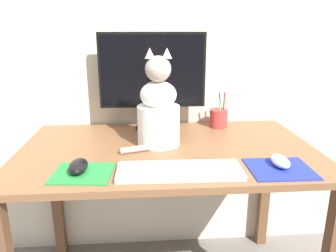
{
  "coord_description": "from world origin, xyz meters",
  "views": [
    {
      "loc": [
        -0.1,
        -1.26,
        1.2
      ],
      "look_at": [
        -0.01,
        -0.1,
        0.85
      ],
      "focal_mm": 35.0,
      "sensor_mm": 36.0,
      "label": 1
    }
  ],
  "objects_px": {
    "cat": "(158,110)",
    "pen_cup": "(219,118)",
    "computer_mouse_left": "(78,166)",
    "monitor": "(153,76)",
    "computer_mouse_right": "(280,161)",
    "keyboard": "(180,170)"
  },
  "relations": [
    {
      "from": "cat",
      "to": "pen_cup",
      "type": "relative_size",
      "value": 2.28
    },
    {
      "from": "computer_mouse_left",
      "to": "pen_cup",
      "type": "relative_size",
      "value": 0.65
    },
    {
      "from": "monitor",
      "to": "computer_mouse_right",
      "type": "bearing_deg",
      "value": -48.54
    },
    {
      "from": "computer_mouse_right",
      "to": "monitor",
      "type": "bearing_deg",
      "value": 131.46
    },
    {
      "from": "computer_mouse_right",
      "to": "pen_cup",
      "type": "bearing_deg",
      "value": 102.5
    },
    {
      "from": "computer_mouse_right",
      "to": "keyboard",
      "type": "bearing_deg",
      "value": -175.26
    },
    {
      "from": "computer_mouse_left",
      "to": "computer_mouse_right",
      "type": "height_order",
      "value": "computer_mouse_left"
    },
    {
      "from": "keyboard",
      "to": "cat",
      "type": "distance_m",
      "value": 0.33
    },
    {
      "from": "pen_cup",
      "to": "monitor",
      "type": "bearing_deg",
      "value": -178.97
    },
    {
      "from": "monitor",
      "to": "pen_cup",
      "type": "xyz_separation_m",
      "value": [
        0.32,
        0.01,
        -0.21
      ]
    },
    {
      "from": "computer_mouse_right",
      "to": "pen_cup",
      "type": "height_order",
      "value": "pen_cup"
    },
    {
      "from": "keyboard",
      "to": "computer_mouse_left",
      "type": "distance_m",
      "value": 0.35
    },
    {
      "from": "pen_cup",
      "to": "cat",
      "type": "bearing_deg",
      "value": -143.37
    },
    {
      "from": "computer_mouse_left",
      "to": "cat",
      "type": "height_order",
      "value": "cat"
    },
    {
      "from": "pen_cup",
      "to": "computer_mouse_right",
      "type": "bearing_deg",
      "value": -77.5
    },
    {
      "from": "keyboard",
      "to": "computer_mouse_right",
      "type": "height_order",
      "value": "computer_mouse_right"
    },
    {
      "from": "computer_mouse_right",
      "to": "cat",
      "type": "xyz_separation_m",
      "value": [
        -0.42,
        0.27,
        0.13
      ]
    },
    {
      "from": "computer_mouse_left",
      "to": "computer_mouse_right",
      "type": "relative_size",
      "value": 1.03
    },
    {
      "from": "keyboard",
      "to": "computer_mouse_left",
      "type": "xyz_separation_m",
      "value": [
        -0.34,
        0.04,
        0.01
      ]
    },
    {
      "from": "monitor",
      "to": "pen_cup",
      "type": "bearing_deg",
      "value": 1.03
    },
    {
      "from": "monitor",
      "to": "keyboard",
      "type": "bearing_deg",
      "value": -82.16
    },
    {
      "from": "computer_mouse_left",
      "to": "pen_cup",
      "type": "height_order",
      "value": "pen_cup"
    }
  ]
}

